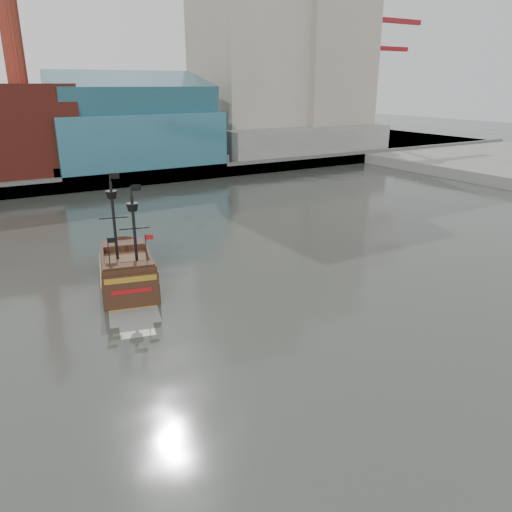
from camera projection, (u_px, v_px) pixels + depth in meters
ground at (328, 354)px, 33.23m from camera, size 400.00×400.00×0.00m
promenade_far at (60, 162)px, 107.51m from camera, size 220.00×60.00×2.00m
seawall at (94, 182)px, 83.49m from camera, size 220.00×1.00×2.60m
skyline at (80, 42)px, 96.27m from camera, size 149.00×45.00×62.00m
crane_a at (371, 75)px, 131.53m from camera, size 22.50×4.00×32.25m
crane_b at (370, 88)px, 145.45m from camera, size 19.10×4.00×26.25m
pirate_ship at (128, 274)px, 44.37m from camera, size 7.30×14.56×10.46m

